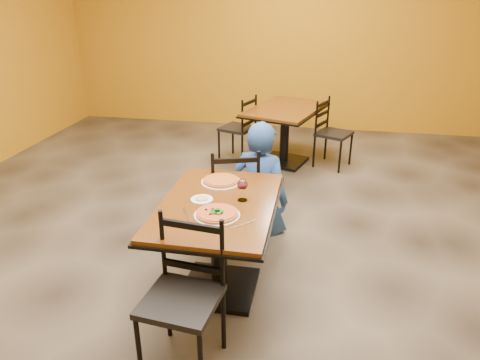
% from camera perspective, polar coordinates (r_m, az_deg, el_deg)
% --- Properties ---
extents(floor, '(7.00, 8.00, 0.01)m').
position_cam_1_polar(floor, '(3.95, -0.96, -9.51)').
color(floor, black).
rests_on(floor, ground).
extents(wall_back, '(7.00, 0.01, 3.00)m').
position_cam_1_polar(wall_back, '(7.31, 5.57, 18.26)').
color(wall_back, '#AF7813').
rests_on(wall_back, ground).
extents(table_main, '(0.83, 1.23, 0.75)m').
position_cam_1_polar(table_main, '(3.25, -2.80, -5.98)').
color(table_main, '#5E350E').
rests_on(table_main, floor).
extents(table_second, '(1.12, 1.38, 0.75)m').
position_cam_1_polar(table_second, '(5.80, 5.81, 7.38)').
color(table_second, '#5E350E').
rests_on(table_second, floor).
extents(chair_main_near, '(0.47, 0.47, 0.94)m').
position_cam_1_polar(chair_main_near, '(2.70, -7.60, -15.22)').
color(chair_main_near, black).
rests_on(chair_main_near, floor).
extents(chair_main_far, '(0.53, 0.53, 0.92)m').
position_cam_1_polar(chair_main_far, '(3.95, -0.86, -1.83)').
color(chair_main_far, black).
rests_on(chair_main_far, floor).
extents(chair_second_left, '(0.50, 0.50, 0.87)m').
position_cam_1_polar(chair_second_left, '(5.92, -0.35, 6.63)').
color(chair_second_left, black).
rests_on(chair_second_left, floor).
extents(chair_second_right, '(0.52, 0.52, 0.87)m').
position_cam_1_polar(chair_second_right, '(5.82, 11.97, 5.80)').
color(chair_second_right, black).
rests_on(chair_second_right, floor).
extents(diner, '(0.63, 0.49, 1.07)m').
position_cam_1_polar(diner, '(4.12, 2.64, 0.38)').
color(diner, '#1B4799').
rests_on(diner, floor).
extents(plate_main, '(0.31, 0.31, 0.01)m').
position_cam_1_polar(plate_main, '(2.98, -2.96, -4.54)').
color(plate_main, white).
rests_on(plate_main, table_main).
extents(pizza_main, '(0.28, 0.28, 0.02)m').
position_cam_1_polar(pizza_main, '(2.97, -2.97, -4.27)').
color(pizza_main, maroon).
rests_on(pizza_main, plate_main).
extents(plate_far, '(0.31, 0.31, 0.01)m').
position_cam_1_polar(plate_far, '(3.47, -2.46, -0.26)').
color(plate_far, white).
rests_on(plate_far, table_main).
extents(pizza_far, '(0.28, 0.28, 0.02)m').
position_cam_1_polar(pizza_far, '(3.47, -2.47, -0.01)').
color(pizza_far, orange).
rests_on(pizza_far, plate_far).
extents(side_plate, '(0.16, 0.16, 0.01)m').
position_cam_1_polar(side_plate, '(3.20, -4.92, -2.50)').
color(side_plate, white).
rests_on(side_plate, table_main).
extents(dip, '(0.09, 0.09, 0.01)m').
position_cam_1_polar(dip, '(3.20, -4.92, -2.36)').
color(dip, tan).
rests_on(dip, side_plate).
extents(wine_glass, '(0.08, 0.08, 0.18)m').
position_cam_1_polar(wine_glass, '(3.15, 0.31, -1.14)').
color(wine_glass, white).
rests_on(wine_glass, table_main).
extents(fork, '(0.10, 0.18, 0.00)m').
position_cam_1_polar(fork, '(3.02, -6.87, -4.34)').
color(fork, silver).
rests_on(fork, table_main).
extents(knife, '(0.16, 0.16, 0.00)m').
position_cam_1_polar(knife, '(2.87, 0.48, -5.67)').
color(knife, silver).
rests_on(knife, table_main).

